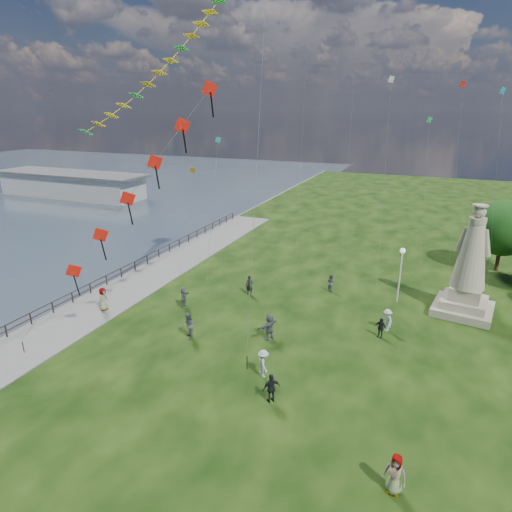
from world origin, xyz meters
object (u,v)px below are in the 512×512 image
at_px(person_4, 395,474).
at_px(person_8, 387,320).
at_px(pier_pavilion, 72,184).
at_px(person_6, 249,285).
at_px(statue, 469,274).
at_px(person_9, 381,328).
at_px(person_3, 271,388).
at_px(person_5, 184,297).
at_px(person_2, 263,363).
at_px(person_1, 188,326).
at_px(person_7, 331,283).
at_px(person_10, 103,300).
at_px(person_11, 269,326).
at_px(lamppost, 401,264).

relative_size(person_4, person_8, 1.14).
bearing_deg(pier_pavilion, person_6, -30.90).
height_order(statue, person_4, statue).
distance_m(person_8, person_9, 1.19).
bearing_deg(pier_pavilion, person_3, -36.93).
relative_size(statue, person_6, 4.92).
distance_m(pier_pavilion, person_5, 55.25).
bearing_deg(pier_pavilion, person_2, -36.22).
relative_size(person_5, person_6, 0.95).
bearing_deg(person_6, person_1, -98.58).
relative_size(person_7, person_9, 1.04).
relative_size(person_3, person_9, 1.17).
bearing_deg(pier_pavilion, person_10, -42.78).
relative_size(person_4, person_11, 0.98).
relative_size(pier_pavilion, person_10, 16.25).
bearing_deg(pier_pavilion, person_11, -33.80).
bearing_deg(person_11, person_7, -169.95).
bearing_deg(person_2, person_9, -76.44).
bearing_deg(person_11, person_5, -83.29).
height_order(person_2, person_7, person_2).
distance_m(person_7, person_10, 18.79).
xyz_separation_m(person_2, person_3, (1.27, -1.99, -0.01)).
xyz_separation_m(person_4, person_7, (-7.19, 19.35, -0.18)).
bearing_deg(person_7, lamppost, -145.48).
distance_m(person_6, person_10, 11.74).
distance_m(lamppost, person_8, 5.86).
xyz_separation_m(statue, person_8, (-5.12, -5.26, -2.39)).
xyz_separation_m(lamppost, person_10, (-21.02, -10.57, -2.42)).
height_order(pier_pavilion, statue, statue).
bearing_deg(lamppost, person_10, -153.30).
relative_size(person_10, person_11, 0.96).
bearing_deg(person_7, person_8, 170.03).
bearing_deg(person_11, pier_pavilion, -102.17).
height_order(person_5, person_9, person_5).
relative_size(statue, person_9, 5.83).
xyz_separation_m(pier_pavilion, person_4, (61.63, -44.76, -0.90)).
bearing_deg(person_9, person_2, -109.30).
xyz_separation_m(pier_pavilion, person_11, (52.46, -35.12, -0.88)).
xyz_separation_m(person_1, person_10, (-8.32, 1.11, -0.03)).
relative_size(person_4, person_6, 1.09).
height_order(pier_pavilion, person_10, pier_pavilion).
bearing_deg(person_5, pier_pavilion, 40.33).
height_order(person_4, person_7, person_4).
height_order(lamppost, person_2, lamppost).
distance_m(statue, person_6, 17.11).
distance_m(person_3, person_7, 15.89).
distance_m(person_3, person_8, 11.56).
bearing_deg(lamppost, person_2, -114.59).
bearing_deg(lamppost, person_3, -107.74).
xyz_separation_m(person_6, person_8, (11.48, -1.89, -0.04)).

